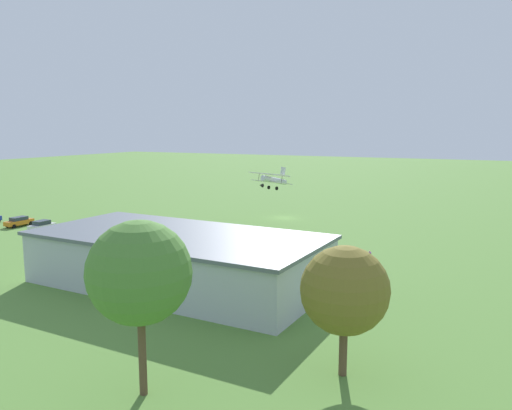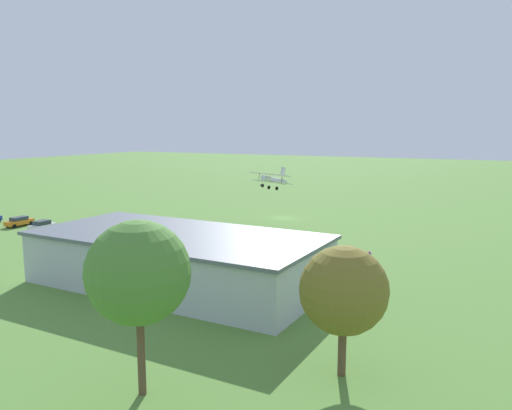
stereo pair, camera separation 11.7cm
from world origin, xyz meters
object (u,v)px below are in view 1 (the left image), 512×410
(car_white, at_px, (42,226))
(tree_at_field_edge, at_px, (345,290))
(hangar, at_px, (178,259))
(car_silver, at_px, (344,259))
(tree_behind_hangar_left, at_px, (139,273))
(car_grey, at_px, (116,234))
(biplane, at_px, (273,180))
(car_red, at_px, (86,228))
(person_near_hangar_door, at_px, (332,250))
(person_at_fence_line, at_px, (215,241))
(person_watching_takeoff, at_px, (288,248))
(car_green, at_px, (163,238))
(car_orange, at_px, (19,221))
(person_walking_on_apron, at_px, (370,257))

(car_white, height_order, tree_at_field_edge, tree_at_field_edge)
(hangar, distance_m, car_silver, 19.57)
(tree_behind_hangar_left, bearing_deg, car_grey, -46.30)
(car_silver, bearing_deg, hangar, 47.17)
(biplane, height_order, tree_behind_hangar_left, tree_behind_hangar_left)
(car_red, relative_size, person_near_hangar_door, 2.65)
(car_silver, height_order, car_red, car_silver)
(hangar, height_order, person_at_fence_line, hangar)
(car_silver, xyz_separation_m, tree_at_field_edge, (-7.42, 25.46, 4.85))
(tree_behind_hangar_left, bearing_deg, hangar, -60.59)
(person_near_hangar_door, bearing_deg, person_watching_takeoff, 17.74)
(hangar, bearing_deg, person_near_hangar_door, -120.92)
(car_silver, relative_size, car_white, 1.15)
(car_grey, bearing_deg, person_at_fence_line, -170.72)
(biplane, relative_size, car_grey, 1.82)
(person_near_hangar_door, relative_size, tree_at_field_edge, 0.20)
(car_green, height_order, car_red, same)
(person_at_fence_line, bearing_deg, tree_behind_hangar_left, 114.37)
(car_silver, bearing_deg, biplane, -49.58)
(tree_behind_hangar_left, bearing_deg, person_at_fence_line, -65.63)
(biplane, relative_size, car_orange, 1.89)
(car_green, bearing_deg, person_watching_takeoff, -174.15)
(car_orange, relative_size, tree_at_field_edge, 0.54)
(car_grey, height_order, car_red, car_grey)
(biplane, bearing_deg, tree_behind_hangar_left, 106.71)
(car_grey, height_order, car_white, car_white)
(biplane, height_order, car_white, biplane)
(car_white, distance_m, person_near_hangar_door, 45.89)
(car_white, bearing_deg, person_near_hangar_door, -174.01)
(car_grey, xyz_separation_m, person_near_hangar_door, (-31.15, -4.27, 0.03))
(person_walking_on_apron, bearing_deg, car_orange, 2.39)
(car_green, relative_size, car_white, 1.06)
(car_silver, distance_m, person_watching_takeoff, 8.01)
(car_grey, xyz_separation_m, car_white, (14.49, 0.52, 0.03))
(person_at_fence_line, bearing_deg, car_red, 3.42)
(hangar, distance_m, car_grey, 24.63)
(person_watching_takeoff, relative_size, person_walking_on_apron, 1.04)
(car_red, height_order, tree_behind_hangar_left, tree_behind_hangar_left)
(person_at_fence_line, height_order, person_walking_on_apron, person_at_fence_line)
(person_near_hangar_door, xyz_separation_m, person_watching_takeoff, (5.26, 1.68, -0.03))
(person_walking_on_apron, height_order, tree_at_field_edge, tree_at_field_edge)
(person_at_fence_line, bearing_deg, biplane, -87.38)
(car_green, bearing_deg, car_red, -1.64)
(car_red, xyz_separation_m, person_at_fence_line, (-22.11, -1.32, 0.00))
(hangar, distance_m, car_red, 31.14)
(tree_at_field_edge, bearing_deg, person_at_fence_line, -46.51)
(person_at_fence_line, relative_size, tree_at_field_edge, 0.19)
(car_red, xyz_separation_m, person_watching_takeoff, (-32.81, -1.43, 0.02))
(biplane, distance_m, car_grey, 28.17)
(person_at_fence_line, distance_m, tree_behind_hangar_left, 38.93)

